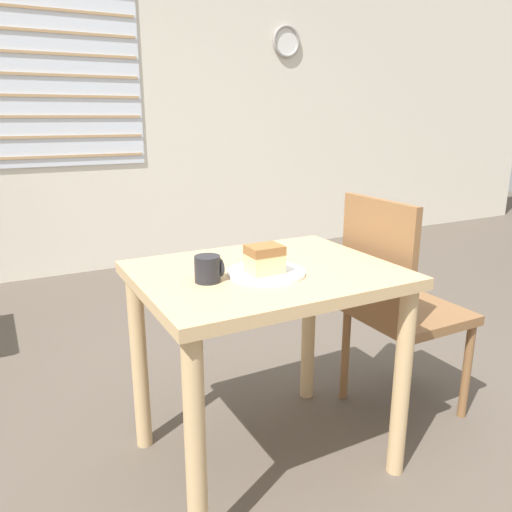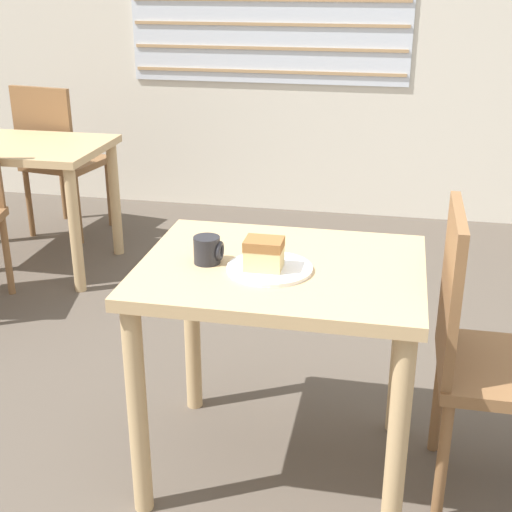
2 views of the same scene
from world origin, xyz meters
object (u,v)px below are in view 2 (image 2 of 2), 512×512
Objects in this scene: dining_table_near at (281,304)px; chair_far_opposite at (58,156)px; chair_near_window at (485,349)px; plate at (270,269)px; coffee_mug at (208,250)px; dining_table_far at (18,165)px; cake_slice at (264,254)px.

chair_far_opposite reaches higher than dining_table_near.
chair_near_window is 3.67× the size of plate.
coffee_mug is (1.50, -2.02, 0.28)m from chair_far_opposite.
dining_table_far is 3.74× the size of plate.
dining_table_near is 0.91× the size of chair_near_window.
chair_near_window reaches higher than coffee_mug.
dining_table_near is 0.91× the size of chair_far_opposite.
chair_far_opposite is 8.46× the size of cake_slice.
chair_near_window is at bearing 7.07° from cake_slice.
chair_near_window is at bearing 1.46° from dining_table_near.
plate is 2.89× the size of coffee_mug.
chair_far_opposite is 2.67m from cake_slice.
cake_slice is (1.68, -2.06, 0.29)m from chair_far_opposite.
dining_table_far is 2.12m from coffee_mug.
chair_far_opposite reaches higher than dining_table_far.
dining_table_near is at bearing 62.71° from plate.
dining_table_near is 0.15m from plate.
dining_table_far is 2.27m from plate.
coffee_mug is at bearing 173.65° from plate.
dining_table_near reaches higher than dining_table_far.
coffee_mug is at bearing -172.09° from dining_table_near.
dining_table_near is 0.64m from chair_near_window.
plate is at bearing 139.22° from chair_far_opposite.
chair_near_window is 10.62× the size of coffee_mug.
dining_table_near is at bearing 7.91° from coffee_mug.
chair_far_opposite reaches higher than cake_slice.
dining_table_near is at bearing 140.40° from chair_far_opposite.
plate is (-0.65, -0.07, 0.24)m from chair_near_window.
coffee_mug is at bearing -45.42° from dining_table_far.
dining_table_far is 8.63× the size of cake_slice.
plate is at bearing 44.09° from cake_slice.
chair_near_window is at bearing 3.16° from coffee_mug.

